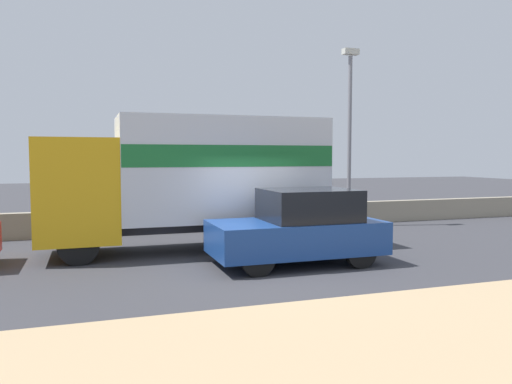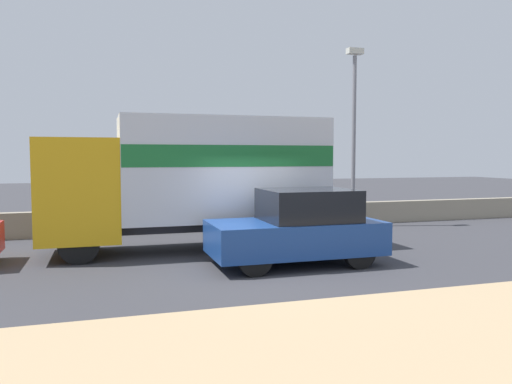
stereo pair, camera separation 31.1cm
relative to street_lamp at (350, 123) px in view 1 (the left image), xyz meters
name	(u,v)px [view 1 (the left image)]	position (x,y,z in m)	size (l,w,h in m)	color
ground_plane	(274,269)	(-4.89, -5.49, -3.62)	(80.00, 80.00, 0.00)	#38383D
dirt_shoulder_foreground	(446,370)	(-4.89, -11.02, -3.60)	(60.00, 5.97, 0.04)	tan
stone_wall_backdrop	(210,218)	(-4.89, 0.55, -3.23)	(60.00, 0.35, 0.79)	gray
street_lamp	(350,123)	(0.00, 0.00, 0.00)	(0.56, 0.28, 6.17)	slate
box_truck	(194,175)	(-6.09, -2.74, -1.64)	(7.23, 2.32, 3.46)	gold
car_hatchback	(300,228)	(-4.17, -5.22, -2.78)	(3.86, 1.87, 1.71)	navy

